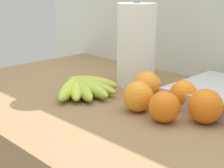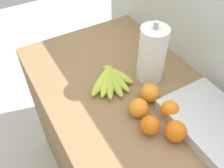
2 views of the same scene
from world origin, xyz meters
name	(u,v)px [view 1 (image 1 of 2)]	position (x,y,z in m)	size (l,w,h in m)	color
banana_bunch	(82,87)	(-0.27, -0.04, 0.89)	(0.22, 0.21, 0.04)	#B3D03F
orange_right	(183,94)	(0.00, 0.06, 0.91)	(0.07, 0.07, 0.07)	orange
orange_front	(147,86)	(-0.11, 0.05, 0.91)	(0.08, 0.08, 0.08)	orange
orange_back_right	(138,97)	(-0.06, -0.04, 0.91)	(0.08, 0.08, 0.08)	orange
orange_center	(164,107)	(0.02, -0.05, 0.91)	(0.07, 0.07, 0.07)	orange
orange_far_right	(206,106)	(0.09, 0.02, 0.91)	(0.08, 0.08, 0.08)	orange
paper_towel_roll	(136,45)	(-0.22, 0.13, 1.00)	(0.12, 0.12, 0.28)	white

